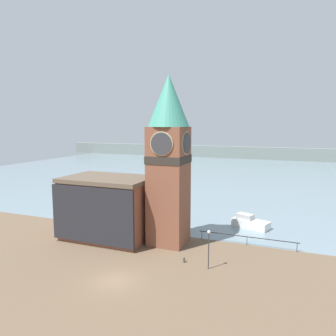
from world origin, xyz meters
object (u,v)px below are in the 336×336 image
object	(u,v)px
mooring_bollard_near	(184,259)
pier_building	(108,207)
lamp_post	(209,242)
clock_tower	(169,156)
boat_near	(250,222)

from	to	relation	value
mooring_bollard_near	pier_building	bearing A→B (deg)	162.01
mooring_bollard_near	lamp_post	world-z (taller)	lamp_post
mooring_bollard_near	clock_tower	bearing A→B (deg)	127.52
boat_near	mooring_bollard_near	distance (m)	15.32
clock_tower	mooring_bollard_near	world-z (taller)	clock_tower
clock_tower	boat_near	distance (m)	16.31
pier_building	lamp_post	bearing A→B (deg)	-16.77
mooring_bollard_near	lamp_post	xyz separation A→B (m)	(2.77, -0.56, 2.45)
pier_building	mooring_bollard_near	size ratio (longest dim) A/B	17.84
pier_building	boat_near	world-z (taller)	pier_building
clock_tower	lamp_post	distance (m)	11.32
clock_tower	lamp_post	size ratio (longest dim) A/B	5.02
pier_building	boat_near	bearing A→B (deg)	33.76
clock_tower	pier_building	size ratio (longest dim) A/B	1.81
clock_tower	lamp_post	xyz separation A→B (m)	(6.32, -5.19, -7.84)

